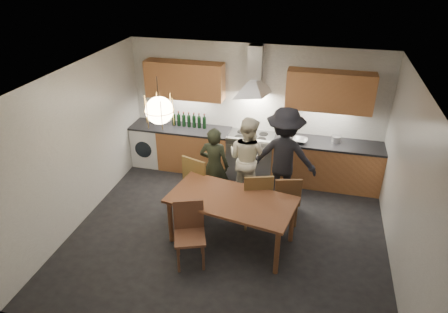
% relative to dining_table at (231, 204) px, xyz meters
% --- Properties ---
extents(ground, '(5.00, 5.00, 0.00)m').
position_rel_dining_table_xyz_m(ground, '(-0.09, 0.17, -0.71)').
color(ground, black).
rests_on(ground, ground).
extents(room_shell, '(5.02, 4.52, 2.61)m').
position_rel_dining_table_xyz_m(room_shell, '(-0.09, 0.17, 1.00)').
color(room_shell, white).
rests_on(room_shell, ground).
extents(counter_run, '(5.00, 0.62, 0.90)m').
position_rel_dining_table_xyz_m(counter_run, '(-0.06, 2.12, -0.26)').
color(counter_run, '#C27D4A').
rests_on(counter_run, ground).
extents(range_stove, '(0.90, 0.60, 0.92)m').
position_rel_dining_table_xyz_m(range_stove, '(-0.09, 2.11, -0.27)').
color(range_stove, silver).
rests_on(range_stove, ground).
extents(wall_fixtures, '(4.30, 0.54, 1.10)m').
position_rel_dining_table_xyz_m(wall_fixtures, '(-0.09, 2.23, 1.16)').
color(wall_fixtures, '#D28950').
rests_on(wall_fixtures, ground).
extents(pendant_lamp, '(0.43, 0.43, 0.70)m').
position_rel_dining_table_xyz_m(pendant_lamp, '(-1.09, 0.07, 1.39)').
color(pendant_lamp, black).
rests_on(pendant_lamp, ground).
extents(dining_table, '(2.04, 1.27, 0.80)m').
position_rel_dining_table_xyz_m(dining_table, '(0.00, 0.00, 0.00)').
color(dining_table, brown).
rests_on(dining_table, ground).
extents(chair_back_left, '(0.60, 0.60, 1.04)m').
position_rel_dining_table_xyz_m(chair_back_left, '(-0.76, 0.75, -0.11)').
color(chair_back_left, brown).
rests_on(chair_back_left, ground).
extents(chair_back_mid, '(0.59, 0.59, 1.03)m').
position_rel_dining_table_xyz_m(chair_back_mid, '(0.32, 0.47, -0.12)').
color(chair_back_mid, brown).
rests_on(chair_back_mid, ground).
extents(chair_back_right, '(0.52, 0.52, 0.94)m').
position_rel_dining_table_xyz_m(chair_back_right, '(0.77, 0.64, -0.17)').
color(chair_back_right, brown).
rests_on(chair_back_right, ground).
extents(chair_front, '(0.57, 0.57, 0.97)m').
position_rel_dining_table_xyz_m(chair_front, '(-0.50, -0.54, -0.15)').
color(chair_front, brown).
rests_on(chair_front, ground).
extents(person_left, '(0.53, 0.35, 1.45)m').
position_rel_dining_table_xyz_m(person_left, '(-0.55, 1.04, 0.02)').
color(person_left, black).
rests_on(person_left, ground).
extents(person_mid, '(0.95, 0.86, 1.58)m').
position_rel_dining_table_xyz_m(person_mid, '(-0.02, 1.35, 0.08)').
color(person_mid, beige).
rests_on(person_mid, ground).
extents(person_right, '(1.18, 0.70, 1.80)m').
position_rel_dining_table_xyz_m(person_right, '(0.63, 1.37, 0.19)').
color(person_right, black).
rests_on(person_right, ground).
extents(mixing_bowl, '(0.31, 0.31, 0.07)m').
position_rel_dining_table_xyz_m(mixing_bowl, '(0.86, 2.01, 0.22)').
color(mixing_bowl, '#BBBBBE').
rests_on(mixing_bowl, counter_run).
extents(stock_pot, '(0.22, 0.22, 0.12)m').
position_rel_dining_table_xyz_m(stock_pot, '(1.51, 2.17, 0.25)').
color(stock_pot, silver).
rests_on(stock_pot, counter_run).
extents(wine_bottles, '(0.73, 0.07, 0.31)m').
position_rel_dining_table_xyz_m(wine_bottles, '(-1.39, 2.20, 0.34)').
color(wine_bottles, black).
rests_on(wine_bottles, counter_run).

